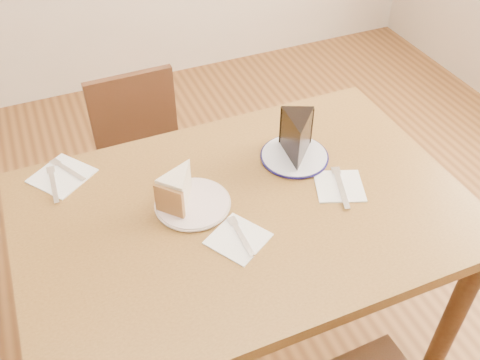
% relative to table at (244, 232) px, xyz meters
% --- Properties ---
extents(ground, '(4.00, 4.00, 0.00)m').
position_rel_table_xyz_m(ground, '(0.00, 0.00, -0.65)').
color(ground, '#512F15').
rests_on(ground, ground).
extents(table, '(1.20, 0.80, 0.75)m').
position_rel_table_xyz_m(table, '(0.00, 0.00, 0.00)').
color(table, '#583A18').
rests_on(table, ground).
extents(chair_far, '(0.39, 0.39, 0.77)m').
position_rel_table_xyz_m(chair_far, '(-0.13, 0.63, -0.22)').
color(chair_far, '#351C10').
rests_on(chair_far, ground).
extents(plate_cream, '(0.20, 0.20, 0.01)m').
position_rel_table_xyz_m(plate_cream, '(-0.13, 0.06, 0.10)').
color(plate_cream, silver).
rests_on(plate_cream, table).
extents(plate_navy, '(0.19, 0.19, 0.01)m').
position_rel_table_xyz_m(plate_navy, '(0.22, 0.13, 0.10)').
color(plate_navy, white).
rests_on(plate_navy, table).
extents(carrot_cake, '(0.14, 0.13, 0.09)m').
position_rel_table_xyz_m(carrot_cake, '(-0.15, 0.08, 0.15)').
color(carrot_cake, beige).
rests_on(carrot_cake, plate_cream).
extents(chocolate_cake, '(0.14, 0.16, 0.12)m').
position_rel_table_xyz_m(chocolate_cake, '(0.22, 0.12, 0.17)').
color(chocolate_cake, black).
rests_on(chocolate_cake, plate_navy).
extents(napkin_cream, '(0.18, 0.18, 0.00)m').
position_rel_table_xyz_m(napkin_cream, '(-0.06, -0.10, 0.10)').
color(napkin_cream, white).
rests_on(napkin_cream, table).
extents(napkin_navy, '(0.17, 0.17, 0.00)m').
position_rel_table_xyz_m(napkin_navy, '(0.28, -0.03, 0.10)').
color(napkin_navy, white).
rests_on(napkin_navy, table).
extents(napkin_spare, '(0.20, 0.20, 0.00)m').
position_rel_table_xyz_m(napkin_spare, '(-0.43, 0.32, 0.10)').
color(napkin_spare, white).
rests_on(napkin_spare, table).
extents(fork_cream, '(0.01, 0.14, 0.00)m').
position_rel_table_xyz_m(fork_cream, '(-0.05, -0.10, 0.10)').
color(fork_cream, silver).
rests_on(fork_cream, napkin_cream).
extents(knife_navy, '(0.07, 0.17, 0.00)m').
position_rel_table_xyz_m(knife_navy, '(0.28, -0.04, 0.10)').
color(knife_navy, silver).
rests_on(knife_navy, napkin_navy).
extents(fork_spare, '(0.08, 0.13, 0.00)m').
position_rel_table_xyz_m(fork_spare, '(-0.41, 0.33, 0.10)').
color(fork_spare, white).
rests_on(fork_spare, napkin_spare).
extents(knife_spare, '(0.02, 0.16, 0.00)m').
position_rel_table_xyz_m(knife_spare, '(-0.46, 0.28, 0.10)').
color(knife_spare, silver).
rests_on(knife_spare, napkin_spare).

